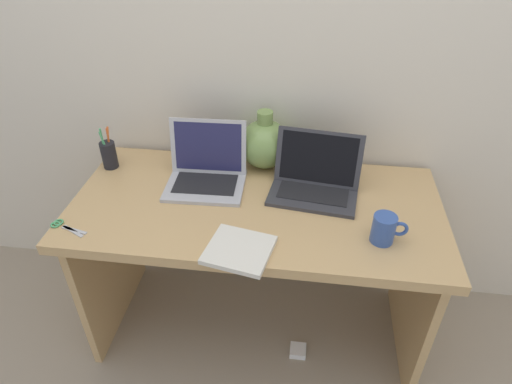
{
  "coord_description": "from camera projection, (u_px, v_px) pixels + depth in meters",
  "views": [
    {
      "loc": [
        0.17,
        -1.3,
        1.71
      ],
      "look_at": [
        0.0,
        0.0,
        0.77
      ],
      "focal_mm": 30.88,
      "sensor_mm": 36.0,
      "label": 1
    }
  ],
  "objects": [
    {
      "name": "ground_plane",
      "position": [
        256.0,
        325.0,
        2.07
      ],
      "size": [
        6.0,
        6.0,
        0.0
      ],
      "primitive_type": "plane",
      "color": "gray"
    },
    {
      "name": "back_wall",
      "position": [
        269.0,
        44.0,
        1.67
      ],
      "size": [
        4.4,
        0.04,
        2.4
      ],
      "primitive_type": "cube",
      "color": "beige",
      "rests_on": "ground"
    },
    {
      "name": "desk",
      "position": [
        256.0,
        235.0,
        1.74
      ],
      "size": [
        1.38,
        0.66,
        0.72
      ],
      "color": "tan",
      "rests_on": "ground"
    },
    {
      "name": "laptop_left",
      "position": [
        207.0,
        167.0,
        1.73
      ],
      "size": [
        0.31,
        0.25,
        0.24
      ],
      "color": "#B2B2B7",
      "rests_on": "desk"
    },
    {
      "name": "laptop_right",
      "position": [
        316.0,
        177.0,
        1.68
      ],
      "size": [
        0.35,
        0.27,
        0.22
      ],
      "color": "#333338",
      "rests_on": "desk"
    },
    {
      "name": "green_vase",
      "position": [
        265.0,
        143.0,
        1.81
      ],
      "size": [
        0.21,
        0.21,
        0.25
      ],
      "color": "#75934C",
      "rests_on": "desk"
    },
    {
      "name": "notebook_stack",
      "position": [
        239.0,
        250.0,
        1.43
      ],
      "size": [
        0.24,
        0.23,
        0.02
      ],
      "primitive_type": "cube",
      "rotation": [
        0.0,
        0.0,
        -0.2
      ],
      "color": "silver",
      "rests_on": "desk"
    },
    {
      "name": "coffee_mug",
      "position": [
        384.0,
        229.0,
        1.45
      ],
      "size": [
        0.12,
        0.08,
        0.1
      ],
      "color": "#335199",
      "rests_on": "desk"
    },
    {
      "name": "pen_cup",
      "position": [
        109.0,
        154.0,
        1.82
      ],
      "size": [
        0.06,
        0.06,
        0.18
      ],
      "color": "black",
      "rests_on": "desk"
    },
    {
      "name": "scissors",
      "position": [
        63.0,
        226.0,
        1.53
      ],
      "size": [
        0.15,
        0.08,
        0.01
      ],
      "color": "#B7B7BC",
      "rests_on": "desk"
    },
    {
      "name": "power_brick",
      "position": [
        298.0,
        351.0,
        1.94
      ],
      "size": [
        0.07,
        0.07,
        0.03
      ],
      "primitive_type": "cube",
      "color": "white",
      "rests_on": "ground"
    }
  ]
}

